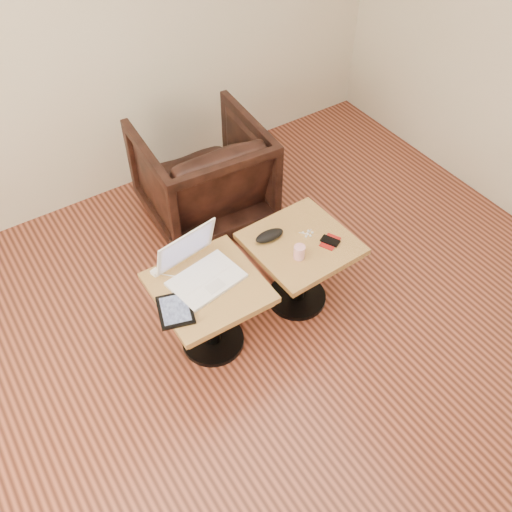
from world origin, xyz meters
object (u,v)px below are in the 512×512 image
side_table_right (300,257)px  side_table_left (209,301)px  laptop (200,269)px  striped_cup (299,252)px  armchair (203,175)px

side_table_right → side_table_left: bearing=177.3°
side_table_left → laptop: bearing=90.4°
laptop → striped_cup: size_ratio=5.09×
side_table_left → side_table_right: bearing=0.2°
striped_cup → side_table_right: bearing=48.0°
side_table_right → laptop: bearing=169.6°
side_table_left → striped_cup: size_ratio=6.92×
armchair → striped_cup: bearing=94.4°
side_table_right → laptop: 0.64m
side_table_left → side_table_right: 0.61m
armchair → side_table_right: bearing=99.2°
striped_cup → laptop: bearing=161.0°
armchair → laptop: bearing=64.5°
side_table_right → striped_cup: striped_cup is taller
side_table_left → striped_cup: 0.56m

